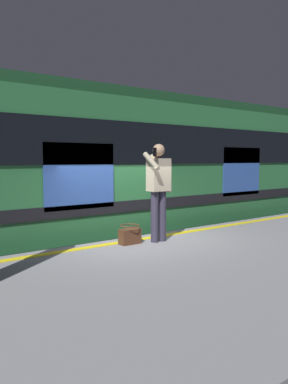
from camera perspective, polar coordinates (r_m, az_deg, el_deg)
The scene contains 8 objects.
ground_plane at distance 7.61m, azimuth -1.91°, elevation -15.12°, with size 24.48×24.48×0.00m, color #3D3D3F.
platform at distance 5.81m, azimuth 11.31°, elevation -15.93°, with size 14.20×4.53×1.11m, color gray.
safety_line at distance 7.06m, azimuth -0.55°, elevation -7.29°, with size 13.92×0.16×0.01m, color yellow.
track_rail_near at distance 8.76m, azimuth -7.37°, elevation -11.89°, with size 18.46×0.08×0.16m, color slate.
track_rail_far at distance 9.99m, azimuth -11.42°, elevation -9.80°, with size 18.46×0.08×0.16m, color slate.
train_carriage at distance 9.86m, azimuth -1.10°, elevation 4.64°, with size 13.86×3.05×4.03m.
passenger at distance 6.76m, azimuth 2.23°, elevation 1.24°, with size 0.57×0.55×1.79m.
handbag at distance 6.67m, azimuth -2.19°, elevation -6.68°, with size 0.39×0.35×0.34m.
Camera 1 is at (4.03, 5.90, 2.63)m, focal length 34.56 mm.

